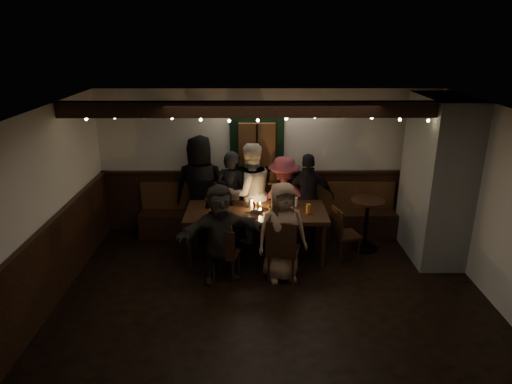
{
  "coord_description": "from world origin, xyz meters",
  "views": [
    {
      "loc": [
        -0.27,
        -5.38,
        3.53
      ],
      "look_at": [
        -0.22,
        1.6,
        1.05
      ],
      "focal_mm": 32.0,
      "sensor_mm": 36.0,
      "label": 1
    }
  ],
  "objects_px": {
    "person_c": "(250,193)",
    "person_f": "(220,233)",
    "high_top": "(367,218)",
    "chair_end": "(342,231)",
    "person_g": "(282,232)",
    "dining_table": "(256,215)",
    "person_a": "(201,188)",
    "chair_near_left": "(224,251)",
    "person_b": "(232,196)",
    "chair_near_right": "(282,247)",
    "person_d": "(284,198)",
    "person_e": "(308,197)"
  },
  "relations": [
    {
      "from": "person_b",
      "to": "person_f",
      "type": "distance_m",
      "value": 1.39
    },
    {
      "from": "person_b",
      "to": "person_g",
      "type": "distance_m",
      "value": 1.56
    },
    {
      "from": "chair_near_right",
      "to": "person_a",
      "type": "distance_m",
      "value": 2.11
    },
    {
      "from": "chair_end",
      "to": "high_top",
      "type": "height_order",
      "value": "high_top"
    },
    {
      "from": "person_e",
      "to": "person_g",
      "type": "bearing_deg",
      "value": 68.83
    },
    {
      "from": "dining_table",
      "to": "high_top",
      "type": "distance_m",
      "value": 1.89
    },
    {
      "from": "chair_end",
      "to": "chair_near_left",
      "type": "bearing_deg",
      "value": -160.23
    },
    {
      "from": "dining_table",
      "to": "chair_near_right",
      "type": "xyz_separation_m",
      "value": [
        0.38,
        -0.8,
        -0.18
      ]
    },
    {
      "from": "person_c",
      "to": "person_e",
      "type": "bearing_deg",
      "value": 162.5
    },
    {
      "from": "person_a",
      "to": "person_g",
      "type": "relative_size",
      "value": 1.23
    },
    {
      "from": "chair_near_left",
      "to": "person_c",
      "type": "height_order",
      "value": "person_c"
    },
    {
      "from": "person_d",
      "to": "person_f",
      "type": "distance_m",
      "value": 1.75
    },
    {
      "from": "person_a",
      "to": "person_d",
      "type": "height_order",
      "value": "person_a"
    },
    {
      "from": "chair_near_left",
      "to": "person_e",
      "type": "height_order",
      "value": "person_e"
    },
    {
      "from": "person_c",
      "to": "person_f",
      "type": "xyz_separation_m",
      "value": [
        -0.42,
        -1.37,
        -0.13
      ]
    },
    {
      "from": "dining_table",
      "to": "person_a",
      "type": "relative_size",
      "value": 1.22
    },
    {
      "from": "person_c",
      "to": "person_f",
      "type": "relative_size",
      "value": 1.18
    },
    {
      "from": "person_f",
      "to": "person_g",
      "type": "bearing_deg",
      "value": -17.36
    },
    {
      "from": "chair_near_right",
      "to": "chair_near_left",
      "type": "bearing_deg",
      "value": 176.46
    },
    {
      "from": "dining_table",
      "to": "person_f",
      "type": "height_order",
      "value": "person_f"
    },
    {
      "from": "high_top",
      "to": "person_e",
      "type": "xyz_separation_m",
      "value": [
        -0.95,
        0.41,
        0.22
      ]
    },
    {
      "from": "person_c",
      "to": "person_d",
      "type": "xyz_separation_m",
      "value": [
        0.59,
        0.06,
        -0.13
      ]
    },
    {
      "from": "chair_end",
      "to": "person_g",
      "type": "xyz_separation_m",
      "value": [
        -1.01,
        -0.63,
        0.26
      ]
    },
    {
      "from": "high_top",
      "to": "person_c",
      "type": "xyz_separation_m",
      "value": [
        -1.96,
        0.36,
        0.32
      ]
    },
    {
      "from": "person_f",
      "to": "person_g",
      "type": "height_order",
      "value": "person_g"
    },
    {
      "from": "chair_end",
      "to": "person_f",
      "type": "distance_m",
      "value": 2.03
    },
    {
      "from": "dining_table",
      "to": "chair_end",
      "type": "xyz_separation_m",
      "value": [
        1.38,
        -0.08,
        -0.25
      ]
    },
    {
      "from": "chair_end",
      "to": "person_b",
      "type": "xyz_separation_m",
      "value": [
        -1.79,
        0.73,
        0.32
      ]
    },
    {
      "from": "high_top",
      "to": "person_e",
      "type": "bearing_deg",
      "value": 156.55
    },
    {
      "from": "chair_near_left",
      "to": "person_d",
      "type": "relative_size",
      "value": 0.54
    },
    {
      "from": "chair_end",
      "to": "person_f",
      "type": "bearing_deg",
      "value": -160.97
    },
    {
      "from": "dining_table",
      "to": "person_c",
      "type": "xyz_separation_m",
      "value": [
        -0.1,
        0.63,
        0.15
      ]
    },
    {
      "from": "person_e",
      "to": "person_g",
      "type": "xyz_separation_m",
      "value": [
        -0.54,
        -1.39,
        -0.03
      ]
    },
    {
      "from": "chair_near_right",
      "to": "person_g",
      "type": "relative_size",
      "value": 0.65
    },
    {
      "from": "high_top",
      "to": "person_g",
      "type": "relative_size",
      "value": 0.59
    },
    {
      "from": "person_c",
      "to": "person_f",
      "type": "bearing_deg",
      "value": 52.52
    },
    {
      "from": "chair_end",
      "to": "person_c",
      "type": "xyz_separation_m",
      "value": [
        -1.48,
        0.71,
        0.39
      ]
    },
    {
      "from": "person_f",
      "to": "person_e",
      "type": "bearing_deg",
      "value": 25.37
    },
    {
      "from": "chair_end",
      "to": "person_e",
      "type": "xyz_separation_m",
      "value": [
        -0.47,
        0.76,
        0.29
      ]
    },
    {
      "from": "chair_near_left",
      "to": "high_top",
      "type": "height_order",
      "value": "high_top"
    },
    {
      "from": "chair_near_left",
      "to": "person_b",
      "type": "distance_m",
      "value": 1.44
    },
    {
      "from": "person_a",
      "to": "person_c",
      "type": "distance_m",
      "value": 0.88
    },
    {
      "from": "dining_table",
      "to": "person_e",
      "type": "xyz_separation_m",
      "value": [
        0.91,
        0.68,
        0.05
      ]
    },
    {
      "from": "chair_near_right",
      "to": "person_c",
      "type": "xyz_separation_m",
      "value": [
        -0.48,
        1.43,
        0.33
      ]
    },
    {
      "from": "chair_near_left",
      "to": "person_e",
      "type": "bearing_deg",
      "value": 45.9
    },
    {
      "from": "chair_near_right",
      "to": "person_c",
      "type": "relative_size",
      "value": 0.56
    },
    {
      "from": "person_d",
      "to": "person_f",
      "type": "xyz_separation_m",
      "value": [
        -1.01,
        -1.43,
        -0.01
      ]
    },
    {
      "from": "person_a",
      "to": "person_e",
      "type": "relative_size",
      "value": 1.19
    },
    {
      "from": "chair_end",
      "to": "high_top",
      "type": "bearing_deg",
      "value": 36.12
    },
    {
      "from": "person_a",
      "to": "person_f",
      "type": "bearing_deg",
      "value": 105.72
    }
  ]
}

